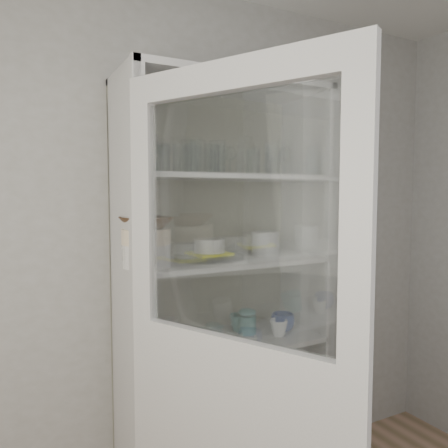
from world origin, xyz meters
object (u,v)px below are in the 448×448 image
cupboard_door (233,405)px  mug_blue (283,322)px  goblet_3 (284,161)px  tin_box (268,400)px  grey_bowl_stack (265,243)px  plate_stack_front (147,255)px  measuring_cups (208,346)px  pantry_cabinet (218,319)px  mug_teal (239,323)px  cream_bowl (146,236)px  white_canister (166,333)px  yellow_trivet (209,254)px  goblet_1 (191,158)px  terracotta_bowl (146,223)px  goblet_2 (230,160)px  cream_dish (189,421)px  teal_jar (247,323)px  goblet_0 (165,158)px  plate_stack_back (143,253)px  white_ramekin (209,246)px  glass_platter (209,257)px  mug_white (279,328)px

cupboard_door → mug_blue: cupboard_door is taller
goblet_3 → tin_box: bearing=-147.8°
grey_bowl_stack → mug_blue: grey_bowl_stack is taller
plate_stack_front → measuring_cups: bearing=-6.1°
pantry_cabinet → goblet_3: (0.41, 0.03, 0.81)m
mug_teal → mug_blue: bearing=-38.7°
pantry_cabinet → plate_stack_front: (-0.41, -0.13, 0.37)m
pantry_cabinet → measuring_cups: 0.22m
cream_bowl → white_canister: cream_bowl is taller
measuring_cups → yellow_trivet: bearing=61.9°
goblet_3 → mug_teal: bearing=-175.9°
goblet_1 → mug_teal: size_ratio=1.86×
cupboard_door → yellow_trivet: (0.22, 0.63, 0.41)m
goblet_1 → terracotta_bowl: goblet_1 is taller
goblet_2 → cream_dish: size_ratio=0.66×
measuring_cups → cream_dish: measuring_cups is taller
yellow_trivet → mug_blue: (0.40, -0.05, -0.38)m
mug_blue → teal_jar: teal_jar is taller
plate_stack_front → yellow_trivet: 0.34m
goblet_0 → plate_stack_back: 0.46m
goblet_1 → white_ramekin: (0.05, -0.11, -0.42)m
goblet_1 → cream_bowl: goblet_1 is taller
goblet_2 → cream_dish: bearing=-154.5°
white_ramekin → mug_blue: size_ratio=1.27×
goblet_1 → goblet_0: bearing=-179.1°
glass_platter → teal_jar: glass_platter is taller
goblet_3 → mug_teal: 0.89m
teal_jar → mug_blue: bearing=-18.4°
goblet_1 → goblet_2: 0.22m
measuring_cups → plate_stack_front: bearing=173.9°
terracotta_bowl → mug_blue: terracotta_bowl is taller
plate_stack_back → white_ramekin: 0.32m
goblet_3 → terracotta_bowl: bearing=-168.9°
goblet_1 → yellow_trivet: (0.05, -0.11, -0.46)m
cupboard_door → plate_stack_back: bearing=157.9°
goblet_1 → measuring_cups: goblet_1 is taller
measuring_cups → cream_dish: (-0.06, 0.08, -0.38)m
terracotta_bowl → white_canister: 0.54m
yellow_trivet → white_ramekin: (0.00, 0.00, 0.04)m
mug_white → goblet_2: bearing=114.4°
pantry_cabinet → tin_box: bearing=-14.3°
grey_bowl_stack → cupboard_door: bearing=-130.7°
cream_dish → teal_jar: bearing=6.0°
cupboard_door → goblet_0: size_ratio=12.49×
mug_blue → glass_platter: bearing=-174.4°
yellow_trivet → tin_box: 0.86m
glass_platter → cream_dish: 0.78m
goblet_0 → plate_stack_front: 0.49m
terracotta_bowl → goblet_3: bearing=11.1°
goblet_1 → mug_teal: goblet_1 is taller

